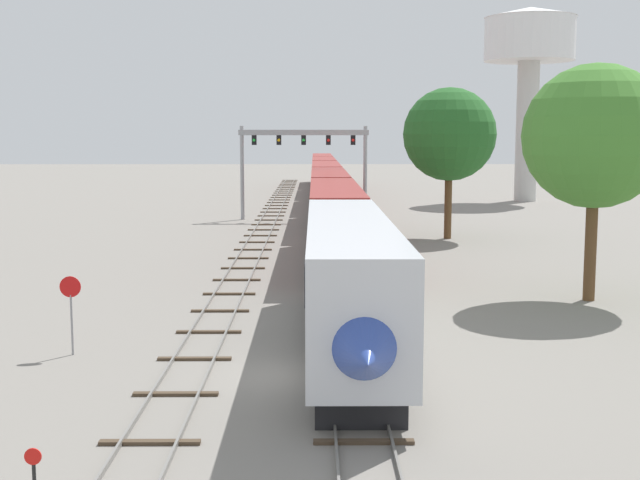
# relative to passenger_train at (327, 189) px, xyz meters

# --- Properties ---
(ground_plane) EXTENTS (400.00, 400.00, 0.00)m
(ground_plane) POSITION_rel_passenger_train_xyz_m (-2.00, -54.77, -2.61)
(ground_plane) COLOR gray
(track_main) EXTENTS (2.60, 200.00, 0.16)m
(track_main) POSITION_rel_passenger_train_xyz_m (0.00, 5.23, -2.54)
(track_main) COLOR slate
(track_main) RESTS_ON ground
(track_near) EXTENTS (2.60, 160.00, 0.16)m
(track_near) POSITION_rel_passenger_train_xyz_m (-5.50, -14.77, -2.54)
(track_near) COLOR slate
(track_near) RESTS_ON ground
(passenger_train) EXTENTS (3.04, 122.18, 4.80)m
(passenger_train) POSITION_rel_passenger_train_xyz_m (0.00, 0.00, 0.00)
(passenger_train) COLOR silver
(passenger_train) RESTS_ON ground
(signal_gantry) EXTENTS (12.10, 0.49, 8.72)m
(signal_gantry) POSITION_rel_passenger_train_xyz_m (-2.25, -3.82, 3.77)
(signal_gantry) COLOR #999BA0
(signal_gantry) RESTS_ON ground
(water_tower) EXTENTS (10.75, 10.75, 22.79)m
(water_tower) POSITION_rel_passenger_train_xyz_m (24.14, 18.11, 15.50)
(water_tower) COLOR beige
(water_tower) RESTS_ON ground
(stop_sign) EXTENTS (0.76, 0.08, 2.88)m
(stop_sign) POSITION_rel_passenger_train_xyz_m (-10.00, -52.03, -0.74)
(stop_sign) COLOR gray
(stop_sign) RESTS_ON ground
(trackside_tree_left) EXTENTS (7.04, 7.04, 11.46)m
(trackside_tree_left) POSITION_rel_passenger_train_xyz_m (8.96, -18.32, 5.31)
(trackside_tree_left) COLOR brown
(trackside_tree_left) RESTS_ON ground
(trackside_tree_mid) EXTENTS (6.80, 6.80, 11.24)m
(trackside_tree_mid) POSITION_rel_passenger_train_xyz_m (11.92, -42.24, 5.20)
(trackside_tree_mid) COLOR brown
(trackside_tree_mid) RESTS_ON ground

